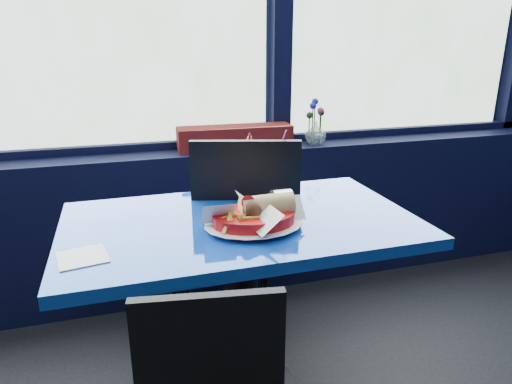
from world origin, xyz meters
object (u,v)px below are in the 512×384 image
object	(u,v)px
chair_near_back	(231,232)
food_basket	(256,216)
soda_cup	(276,179)
ketchup_bottle	(250,166)
near_table	(241,266)
planter_box	(235,137)
flower_vase	(315,130)

from	to	relation	value
chair_near_back	food_basket	world-z (taller)	chair_near_back
soda_cup	ketchup_bottle	bearing A→B (deg)	139.46
food_basket	near_table	bearing A→B (deg)	131.86
planter_box	ketchup_bottle	distance (m)	0.57
food_basket	ketchup_bottle	bearing A→B (deg)	100.28
soda_cup	planter_box	bearing A→B (deg)	90.38
chair_near_back	flower_vase	distance (m)	0.85
flower_vase	soda_cup	size ratio (longest dim) A/B	0.92
chair_near_back	soda_cup	size ratio (longest dim) A/B	3.70
near_table	planter_box	xyz separation A→B (m)	(0.20, 0.85, 0.29)
near_table	soda_cup	world-z (taller)	soda_cup
near_table	soda_cup	bearing A→B (deg)	45.50
near_table	flower_vase	size ratio (longest dim) A/B	4.89
chair_near_back	soda_cup	distance (m)	0.32
food_basket	soda_cup	bearing A→B (deg)	82.58
near_table	ketchup_bottle	size ratio (longest dim) A/B	4.85
chair_near_back	food_basket	xyz separation A→B (m)	(-0.01, -0.40, 0.22)
food_basket	planter_box	bearing A→B (deg)	103.08
ketchup_bottle	planter_box	bearing A→B (deg)	81.58
planter_box	ketchup_bottle	size ratio (longest dim) A/B	2.39
chair_near_back	planter_box	size ratio (longest dim) A/B	1.66
near_table	food_basket	distance (m)	0.24
flower_vase	planter_box	bearing A→B (deg)	177.72
near_table	flower_vase	distance (m)	1.09
chair_near_back	planter_box	distance (m)	0.63
chair_near_back	food_basket	bearing A→B (deg)	104.45
near_table	soda_cup	size ratio (longest dim) A/B	4.52
chair_near_back	food_basket	size ratio (longest dim) A/B	2.71
near_table	planter_box	world-z (taller)	planter_box
near_table	planter_box	bearing A→B (deg)	76.88
ketchup_bottle	flower_vase	bearing A→B (deg)	46.04
flower_vase	ketchup_bottle	world-z (taller)	flower_vase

